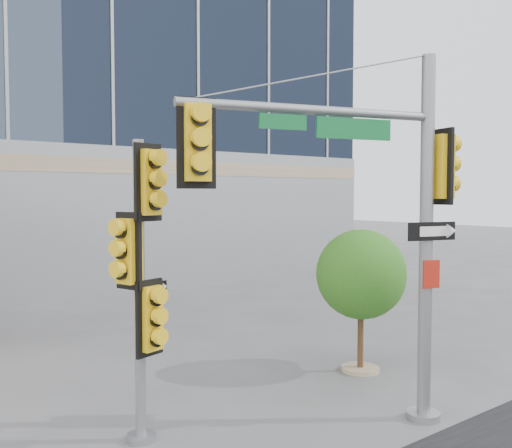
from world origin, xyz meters
TOP-DOWN VIEW (x-y plane):
  - ground at (0.00, 0.00)m, footprint 120.00×120.00m
  - main_signal_pole at (-0.11, -1.18)m, footprint 4.92×1.80m
  - secondary_signal_pole at (-3.44, 0.68)m, footprint 0.92×0.66m
  - street_tree at (2.28, 1.11)m, footprint 2.10×2.05m

SIDE VIEW (x-z plane):
  - ground at x=0.00m, z-range 0.00..0.00m
  - street_tree at x=2.28m, z-range 0.52..3.78m
  - secondary_signal_pole at x=-3.44m, z-range 0.43..5.37m
  - main_signal_pole at x=-0.11m, z-range 0.78..7.28m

